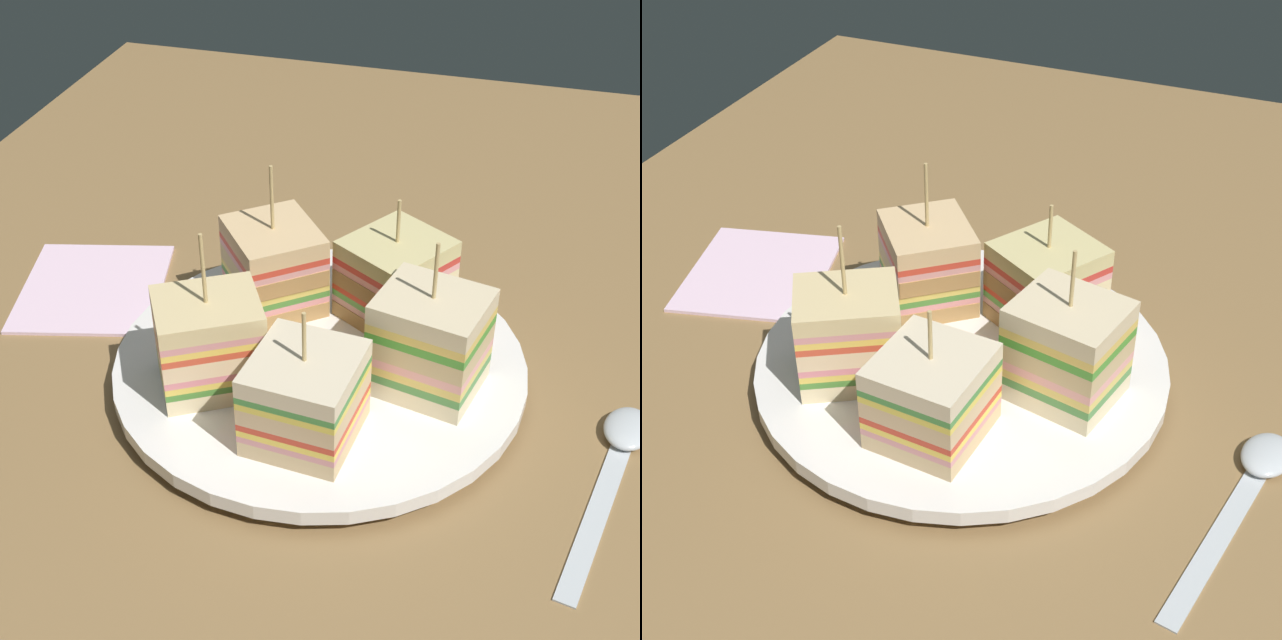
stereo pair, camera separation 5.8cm
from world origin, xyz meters
TOP-DOWN VIEW (x-y plane):
  - ground_plane at (0.00, 0.00)cm, footprint 106.98×77.63cm
  - plate at (0.00, 0.00)cm, footprint 26.18×26.18cm
  - sandwich_wedge_0 at (-0.68, -6.95)cm, footprint 6.55×7.21cm
  - sandwich_wedge_1 at (6.07, -3.44)cm, footprint 8.24×8.05cm
  - sandwich_wedge_2 at (5.19, 4.66)cm, footprint 8.26×8.15cm
  - sandwich_wedge_3 at (-4.07, 5.67)cm, footprint 7.52×7.93cm
  - sandwich_wedge_4 at (-6.89, -1.08)cm, footprint 6.71×6.31cm
  - chip_pile at (-2.03, -0.15)cm, footprint 6.07×7.43cm
  - spoon at (-1.75, -18.85)cm, footprint 16.07×5.16cm
  - napkin at (5.44, 18.89)cm, footprint 13.65×12.72cm

SIDE VIEW (x-z plane):
  - ground_plane at x=0.00cm, z-range -1.80..0.00cm
  - napkin at x=5.44cm, z-range 0.00..0.50cm
  - spoon at x=-1.75cm, z-range -0.09..0.91cm
  - plate at x=0.00cm, z-range 0.19..1.95cm
  - chip_pile at x=-2.03cm, z-range 1.53..4.15cm
  - sandwich_wedge_4 at x=-6.89cm, z-range 0.17..8.74cm
  - sandwich_wedge_1 at x=6.07cm, z-range 0.24..8.90cm
  - sandwich_wedge_2 at x=5.19cm, z-range -0.51..9.84cm
  - sandwich_wedge_3 at x=-4.07cm, z-range -0.53..10.09cm
  - sandwich_wedge_0 at x=-0.68cm, z-range -0.08..10.04cm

